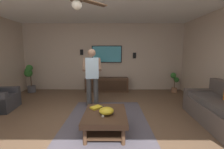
{
  "coord_description": "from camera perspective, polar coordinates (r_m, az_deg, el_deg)",
  "views": [
    {
      "loc": [
        -2.96,
        -0.38,
        1.54
      ],
      "look_at": [
        1.17,
        -0.37,
        0.93
      ],
      "focal_mm": 24.02,
      "sensor_mm": 36.0,
      "label": 1
    }
  ],
  "objects": [
    {
      "name": "area_rug",
      "position": [
        3.31,
        -2.38,
        -19.23
      ],
      "size": [
        3.1,
        1.84,
        0.01
      ],
      "primitive_type": "cube",
      "color": "#514C56",
      "rests_on": "ground"
    },
    {
      "name": "remote_black",
      "position": [
        3.15,
        -2.74,
        -12.6
      ],
      "size": [
        0.06,
        0.15,
        0.02
      ],
      "primitive_type": "cube",
      "rotation": [
        0.0,
        0.0,
        4.84
      ],
      "color": "black",
      "rests_on": "coffee_table"
    },
    {
      "name": "vase_round",
      "position": [
        6.04,
        -6.16,
        -0.1
      ],
      "size": [
        0.22,
        0.22,
        0.22
      ],
      "primitive_type": "sphere",
      "color": "orange",
      "rests_on": "media_console"
    },
    {
      "name": "tv",
      "position": [
        6.13,
        -1.97,
        7.73
      ],
      "size": [
        0.05,
        1.21,
        0.68
      ],
      "rotation": [
        0.0,
        0.0,
        3.14
      ],
      "color": "black"
    },
    {
      "name": "couch",
      "position": [
        4.02,
        36.86,
        -11.03
      ],
      "size": [
        1.95,
        0.97,
        0.87
      ],
      "rotation": [
        0.0,
        0.0,
        1.51
      ],
      "color": "#564C47",
      "rests_on": "ground"
    },
    {
      "name": "media_console",
      "position": [
        6.03,
        -2.0,
        -3.79
      ],
      "size": [
        0.45,
        1.7,
        0.55
      ],
      "rotation": [
        0.0,
        0.0,
        3.14
      ],
      "color": "#422B1C",
      "rests_on": "ground"
    },
    {
      "name": "wall_speaker_right",
      "position": [
        6.27,
        -11.47,
        8.31
      ],
      "size": [
        0.06,
        0.12,
        0.22
      ],
      "primitive_type": "cube",
      "color": "black"
    },
    {
      "name": "ceiling_fan",
      "position": [
        2.72,
        -13.47,
        25.88
      ],
      "size": [
        1.14,
        1.09,
        0.46
      ],
      "color": "#4C3828"
    },
    {
      "name": "book",
      "position": [
        3.18,
        -6.02,
        -12.36
      ],
      "size": [
        0.27,
        0.27,
        0.04
      ],
      "primitive_type": "cube",
      "rotation": [
        0.0,
        0.0,
        5.48
      ],
      "color": "gold",
      "rests_on": "coffee_table"
    },
    {
      "name": "remote_white",
      "position": [
        2.84,
        -3.47,
        -15.05
      ],
      "size": [
        0.15,
        0.05,
        0.02
      ],
      "primitive_type": "cube",
      "rotation": [
        0.0,
        0.0,
        0.04
      ],
      "color": "white",
      "rests_on": "coffee_table"
    },
    {
      "name": "person_standing",
      "position": [
        4.28,
        -7.59,
        0.1
      ],
      "size": [
        0.59,
        0.6,
        1.64
      ],
      "rotation": [
        0.0,
        0.0,
        0.15
      ],
      "color": "#3F3F3F",
      "rests_on": "ground"
    },
    {
      "name": "potted_plant_tall",
      "position": [
        6.56,
        -28.89,
        -0.76
      ],
      "size": [
        0.39,
        0.34,
        1.08
      ],
      "color": "#4C4C51",
      "rests_on": "ground"
    },
    {
      "name": "bowl",
      "position": [
        2.88,
        -2.11,
        -13.65
      ],
      "size": [
        0.28,
        0.28,
        0.12
      ],
      "primitive_type": "ellipsoid",
      "color": "gold",
      "rests_on": "coffee_table"
    },
    {
      "name": "ground_plane",
      "position": [
        3.36,
        -6.73,
        -19.0
      ],
      "size": [
        7.79,
        7.79,
        0.0
      ],
      "primitive_type": "plane",
      "color": "brown"
    },
    {
      "name": "coffee_table",
      "position": [
        3.01,
        -2.59,
        -16.1
      ],
      "size": [
        1.0,
        0.8,
        0.4
      ],
      "color": "#422B1C",
      "rests_on": "ground"
    },
    {
      "name": "potted_plant_short",
      "position": [
        6.33,
        22.67,
        -2.13
      ],
      "size": [
        0.26,
        0.35,
        0.77
      ],
      "color": "#9E6B4C",
      "rests_on": "ground"
    },
    {
      "name": "wall_speaker_left",
      "position": [
        6.21,
        8.55,
        7.2
      ],
      "size": [
        0.06,
        0.12,
        0.22
      ],
      "primitive_type": "cube",
      "color": "black"
    },
    {
      "name": "wall_back_tv",
      "position": [
        6.24,
        -3.32,
        6.55
      ],
      "size": [
        0.1,
        6.69,
        2.7
      ],
      "primitive_type": "cube",
      "color": "#BCA893",
      "rests_on": "ground"
    }
  ]
}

